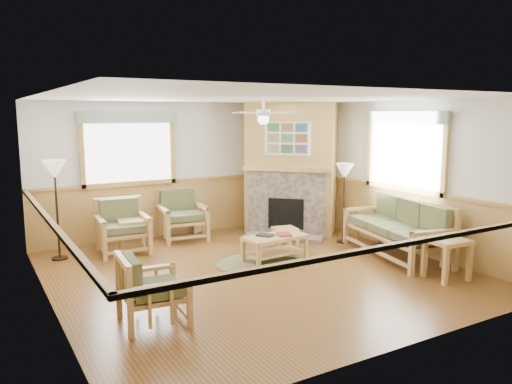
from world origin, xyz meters
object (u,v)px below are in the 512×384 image
end_table_sofa (447,259)px  floor_lamp_left (57,210)px  end_table_chairs (134,235)px  armchair_left (153,289)px  armchair_back_right (182,215)px  floor_lamp_right (344,203)px  sofa (396,228)px  armchair_back_left (123,227)px  footstool (285,237)px  coffee_table (275,248)px

end_table_sofa → floor_lamp_left: bearing=140.2°
end_table_chairs → floor_lamp_left: bearing=172.6°
floor_lamp_left → armchair_left: bearing=-81.1°
armchair_left → end_table_chairs: size_ratio=1.41×
armchair_back_right → floor_lamp_right: bearing=-29.4°
armchair_back_right → end_table_chairs: (-1.09, -0.39, -0.19)m
sofa → floor_lamp_right: bearing=-160.1°
armchair_back_left → footstool: (2.72, -1.13, -0.30)m
armchair_left → end_table_chairs: armchair_left is taller
end_table_sofa → floor_lamp_left: 6.34m
footstool → floor_lamp_left: (-3.78, 1.28, 0.67)m
footstool → floor_lamp_left: floor_lamp_left is taller
armchair_left → end_table_sofa: size_ratio=1.35×
floor_lamp_left → floor_lamp_right: size_ratio=1.11×
floor_lamp_right → end_table_chairs: bearing=159.1°
footstool → floor_lamp_right: bearing=-13.9°
coffee_table → end_table_chairs: 2.59m
armchair_back_right → end_table_sofa: (2.51, -4.27, -0.18)m
armchair_back_right → end_table_sofa: bearing=-54.3°
end_table_chairs → floor_lamp_left: size_ratio=0.35×
coffee_table → footstool: bearing=41.2°
sofa → coffee_table: size_ratio=2.02×
footstool → armchair_left: bearing=-147.6°
armchair_left → footstool: size_ratio=2.00×
sofa → armchair_left: 4.61m
armchair_back_right → floor_lamp_right: 3.17m
coffee_table → floor_lamp_right: (1.79, 0.35, 0.56)m
end_table_chairs → coffee_table: bearing=-42.8°
sofa → end_table_sofa: bearing=1.1°
armchair_back_right → floor_lamp_right: size_ratio=0.63×
end_table_sofa → armchair_back_left: bearing=134.2°
end_table_chairs → floor_lamp_right: (3.69, -1.41, 0.48)m
sofa → end_table_sofa: size_ratio=3.50×
end_table_chairs → footstool: bearing=-23.8°
armchair_back_left → footstool: armchair_back_left is taller
armchair_left → floor_lamp_right: floor_lamp_right is taller
armchair_back_right → end_table_sofa: armchair_back_right is taller
armchair_back_left → end_table_chairs: 0.26m
coffee_table → armchair_back_left: bearing=135.6°
footstool → armchair_back_right: bearing=133.7°
armchair_back_left → end_table_chairs: size_ratio=1.61×
armchair_back_right → floor_lamp_left: size_ratio=0.57×
armchair_left → end_table_sofa: bearing=-94.4°
footstool → floor_lamp_right: 1.33m
end_table_chairs → footstool: 2.77m
armchair_back_left → sofa: bearing=-29.1°
armchair_left → armchair_back_right: bearing=-22.3°
armchair_back_right → footstool: (1.44, -1.51, -0.30)m
armchair_back_right → end_table_chairs: 1.17m
armchair_back_left → floor_lamp_right: floor_lamp_right is taller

